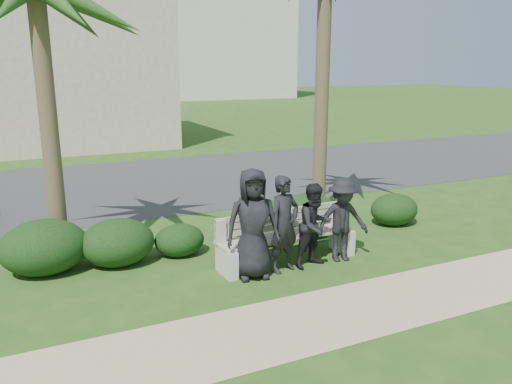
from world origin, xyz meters
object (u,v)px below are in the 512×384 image
Objects in this scene: man_a at (253,224)px; man_b at (284,224)px; park_bench at (287,240)px; man_c at (315,225)px; man_d at (342,220)px.

man_a is 0.62m from man_b.
park_bench is 1.74× the size of man_c.
man_a reaches higher than man_d.
man_a is 1.22m from man_c.
man_b is at bearing -127.70° from park_bench.
man_a is 1.81m from man_d.
man_c is (0.60, -0.04, -0.09)m from man_b.
man_a is at bearing -160.40° from park_bench.
park_bench is at bearing 169.58° from man_d.
man_d reaches higher than park_bench.
man_c is 0.98× the size of man_d.
park_bench is 1.09m from man_d.
man_c is at bearing -19.71° from man_b.
man_c reaches higher than park_bench.
man_b is at bearing -170.95° from man_d.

